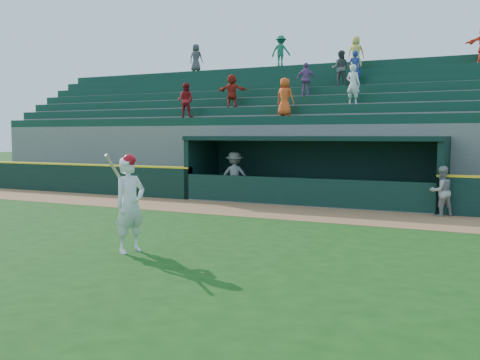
% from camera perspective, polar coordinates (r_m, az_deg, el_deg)
% --- Properties ---
extents(ground, '(120.00, 120.00, 0.00)m').
position_cam_1_polar(ground, '(13.02, -3.06, -6.24)').
color(ground, '#164110').
rests_on(ground, ground).
extents(warning_track, '(40.00, 3.00, 0.01)m').
position_cam_1_polar(warning_track, '(17.42, 4.70, -3.43)').
color(warning_track, '#94633B').
rests_on(warning_track, ground).
extents(field_wall_left, '(15.50, 0.30, 1.20)m').
position_cam_1_polar(field_wall_left, '(25.64, -20.34, 0.27)').
color(field_wall_left, black).
rests_on(field_wall_left, ground).
extents(wall_stripe_left, '(15.50, 0.32, 0.06)m').
position_cam_1_polar(wall_stripe_left, '(25.60, -20.38, 1.67)').
color(wall_stripe_left, yellow).
rests_on(wall_stripe_left, field_wall_left).
extents(dugout_player_front, '(0.95, 0.92, 1.55)m').
position_cam_1_polar(dugout_player_front, '(17.55, 20.66, -1.13)').
color(dugout_player_front, '#9C9D97').
rests_on(dugout_player_front, ground).
extents(dugout_player_inside, '(1.37, 1.08, 1.85)m').
position_cam_1_polar(dugout_player_inside, '(20.86, -0.58, 0.49)').
color(dugout_player_inside, '#9E9E99').
rests_on(dugout_player_inside, ground).
extents(dugout, '(9.40, 2.80, 2.46)m').
position_cam_1_polar(dugout, '(20.21, 7.87, 1.54)').
color(dugout, slate).
rests_on(dugout, ground).
extents(stands, '(34.50, 6.28, 7.53)m').
position_cam_1_polar(stands, '(24.56, 11.16, 4.50)').
color(stands, slate).
rests_on(stands, ground).
extents(batter_at_plate, '(0.67, 0.89, 2.12)m').
position_cam_1_polar(batter_at_plate, '(11.60, -11.67, -2.47)').
color(batter_at_plate, white).
rests_on(batter_at_plate, ground).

